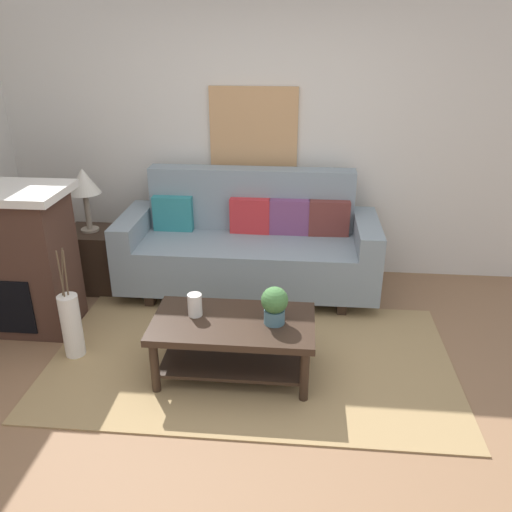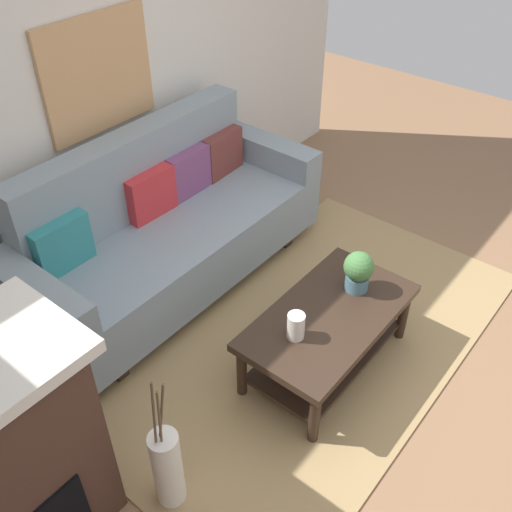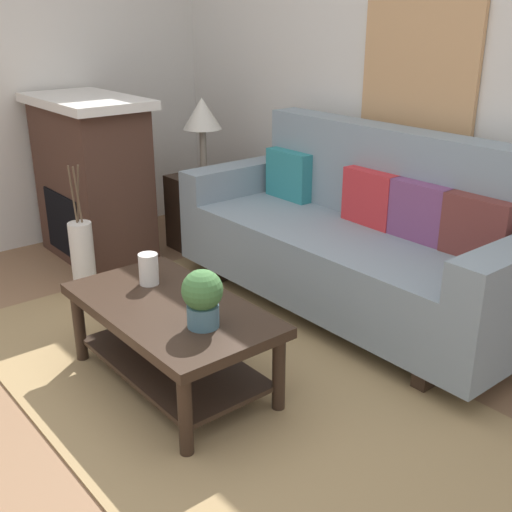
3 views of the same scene
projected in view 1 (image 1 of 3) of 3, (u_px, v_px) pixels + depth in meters
ground_plane at (243, 405)px, 3.38m from camera, size 8.94×8.94×0.00m
wall_back at (268, 132)px, 4.80m from camera, size 4.94×0.10×2.70m
area_rug at (251, 359)px, 3.83m from camera, size 2.91×1.66×0.01m
couch at (249, 246)px, 4.69m from camera, size 2.26×0.84×1.08m
throw_pillow_teal at (173, 213)px, 4.76m from camera, size 0.36×0.12×0.32m
throw_pillow_crimson at (250, 215)px, 4.71m from camera, size 0.36×0.13×0.32m
throw_pillow_plum at (289, 217)px, 4.68m from camera, size 0.36×0.12×0.32m
throw_pillow_maroon at (329, 218)px, 4.65m from camera, size 0.36×0.13×0.32m
coffee_table at (233, 335)px, 3.56m from camera, size 1.10×0.60×0.43m
tabletop_vase at (195, 305)px, 3.55m from camera, size 0.10×0.10×0.16m
potted_plant_tabletop at (275, 304)px, 3.43m from camera, size 0.18×0.18×0.26m
side_table at (94, 259)px, 4.81m from camera, size 0.44×0.44×0.56m
table_lamp at (84, 184)px, 4.52m from camera, size 0.28×0.28×0.57m
fireplace at (10, 259)px, 4.06m from camera, size 1.02×0.58×1.16m
floor_vase at (72, 326)px, 3.79m from camera, size 0.15×0.15×0.50m
floor_vase_branch_a at (66, 273)px, 3.61m from camera, size 0.05×0.05×0.36m
floor_vase_branch_b at (63, 272)px, 3.63m from camera, size 0.05×0.03×0.36m
floor_vase_branch_c at (60, 274)px, 3.60m from camera, size 0.02×0.03×0.36m
framed_painting at (254, 127)px, 4.72m from camera, size 0.80×0.03×0.71m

